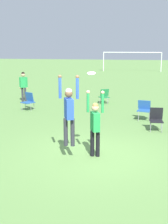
{
  "coord_description": "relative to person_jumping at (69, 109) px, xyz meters",
  "views": [
    {
      "loc": [
        1.28,
        -8.77,
        3.25
      ],
      "look_at": [
        -0.27,
        0.08,
        1.3
      ],
      "focal_mm": 50.0,
      "sensor_mm": 36.0,
      "label": 1
    }
  ],
  "objects": [
    {
      "name": "ground_plane",
      "position": [
        0.63,
        0.37,
        -1.47
      ],
      "size": [
        120.0,
        120.0,
        0.0
      ],
      "primitive_type": "plane",
      "color": "#608C47"
    },
    {
      "name": "person_jumping",
      "position": [
        0.0,
        0.0,
        0.0
      ],
      "size": [
        0.6,
        0.49,
        2.05
      ],
      "rotation": [
        0.0,
        0.0,
        1.98
      ],
      "color": "#2D2D38",
      "rests_on": "ground_plane"
    },
    {
      "name": "person_defending",
      "position": [
        0.71,
        0.31,
        -0.43
      ],
      "size": [
        0.53,
        0.42,
        1.97
      ],
      "rotation": [
        0.0,
        0.0,
        -1.16
      ],
      "color": "black",
      "rests_on": "ground_plane"
    },
    {
      "name": "frisbee",
      "position": [
        0.59,
        0.35,
        0.99
      ],
      "size": [
        0.23,
        0.23,
        0.07
      ],
      "color": "white"
    },
    {
      "name": "camping_chair_2",
      "position": [
        0.05,
        8.81,
        -1.01
      ],
      "size": [
        0.69,
        0.75,
        0.79
      ],
      "rotation": [
        0.0,
        0.0,
        3.69
      ],
      "color": "gray",
      "rests_on": "ground_plane"
    },
    {
      "name": "camping_chair_3",
      "position": [
        2.63,
        3.54,
        -0.97
      ],
      "size": [
        0.53,
        0.57,
        0.88
      ],
      "rotation": [
        0.0,
        0.0,
        3.22
      ],
      "color": "gray",
      "rests_on": "ground_plane"
    },
    {
      "name": "camping_chair_4",
      "position": [
        -3.53,
        6.39,
        -0.96
      ],
      "size": [
        0.74,
        0.81,
        0.88
      ],
      "rotation": [
        0.0,
        0.0,
        2.61
      ],
      "color": "gray",
      "rests_on": "ground_plane"
    },
    {
      "name": "camping_chair_5",
      "position": [
        2.2,
        5.24,
        -0.96
      ],
      "size": [
        0.65,
        0.69,
        0.84
      ],
      "rotation": [
        0.0,
        0.0,
        2.93
      ],
      "color": "gray",
      "rests_on": "ground_plane"
    },
    {
      "name": "person_spectator_near",
      "position": [
        -4.59,
        8.53,
        -0.44
      ],
      "size": [
        0.52,
        0.36,
        1.72
      ],
      "rotation": [
        0.0,
        0.0,
        0.53
      ],
      "color": "#2D2D38",
      "rests_on": "ground_plane"
    },
    {
      "name": "soccer_goal",
      "position": [
        1.03,
        30.56,
        0.38
      ],
      "size": [
        7.1,
        0.1,
        2.35
      ],
      "color": "white",
      "rests_on": "ground_plane"
    }
  ]
}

